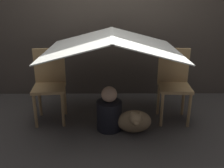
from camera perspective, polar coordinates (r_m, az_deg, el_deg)
ground_plane at (r=3.10m, az=0.02°, el=-9.46°), size 8.80×8.80×0.00m
wall_back at (r=3.77m, az=-0.09°, el=15.84°), size 7.00×0.05×2.50m
chair_left at (r=3.17m, az=-14.07°, el=0.47°), size 0.41×0.41×0.89m
chair_right at (r=3.18m, az=13.96°, el=0.52°), size 0.40×0.40×0.89m
sheet_canopy at (r=2.88m, az=-0.00°, el=9.42°), size 1.53×1.25×0.21m
person_front at (r=2.93m, az=-0.64°, el=-6.39°), size 0.30×0.30×0.53m
dog at (r=2.89m, az=5.14°, el=-8.43°), size 0.39×0.35×0.34m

